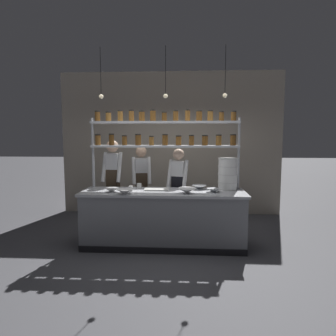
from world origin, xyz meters
TOP-DOWN VIEW (x-y plane):
  - ground_plane at (0.00, 0.00)m, footprint 40.00×40.00m
  - back_wall at (0.00, 2.17)m, footprint 5.08×0.12m
  - prep_counter at (0.00, -0.00)m, footprint 2.68×0.76m
  - spice_shelf_unit at (-0.00, 0.33)m, footprint 2.57×0.28m
  - chef_left at (-0.99, 0.63)m, footprint 0.38×0.31m
  - chef_center at (-0.48, 0.81)m, footprint 0.40×0.33m
  - chef_right at (0.23, 0.55)m, footprint 0.41×0.34m
  - container_stack at (1.07, 0.24)m, footprint 0.33×0.33m
  - cutting_board at (-0.12, 0.12)m, footprint 0.40×0.26m
  - prep_bowl_near_left at (-0.83, -0.11)m, footprint 0.23×0.23m
  - prep_bowl_center_front at (0.59, 0.23)m, footprint 0.25×0.25m
  - prep_bowl_center_back at (0.81, -0.02)m, footprint 0.22×0.22m
  - prep_bowl_near_right at (-0.58, -0.27)m, footprint 0.28×0.28m
  - prep_bowl_far_left at (0.39, -0.14)m, footprint 0.29×0.29m
  - serving_cup_front at (-0.44, 0.25)m, footprint 0.08×0.08m
  - serving_cup_by_board at (-0.53, -0.03)m, footprint 0.07×0.07m
  - pendant_light_row at (0.00, 0.00)m, footprint 2.04×0.07m

SIDE VIEW (x-z plane):
  - ground_plane at x=0.00m, z-range 0.00..0.00m
  - prep_counter at x=0.00m, z-range 0.00..0.92m
  - chef_right at x=0.23m, z-range 0.11..1.71m
  - cutting_board at x=-0.12m, z-range 0.92..0.94m
  - chef_center at x=-0.48m, z-range 0.12..1.75m
  - prep_bowl_center_back at x=0.81m, z-range 0.92..0.98m
  - prep_bowl_near_left at x=-0.83m, z-range 0.92..0.98m
  - prep_bowl_center_front at x=0.59m, z-range 0.92..0.99m
  - prep_bowl_near_right at x=-0.58m, z-range 0.92..1.00m
  - prep_bowl_far_left at x=0.39m, z-range 0.92..1.00m
  - serving_cup_front at x=-0.44m, z-range 0.92..1.01m
  - serving_cup_by_board at x=-0.53m, z-range 0.92..1.01m
  - chef_left at x=-0.99m, z-range 0.14..1.88m
  - container_stack at x=1.07m, z-range 0.92..1.45m
  - back_wall at x=0.00m, z-range 0.00..3.27m
  - spice_shelf_unit at x=0.00m, z-range 0.69..2.96m
  - pendant_light_row at x=0.00m, z-range 2.10..2.90m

